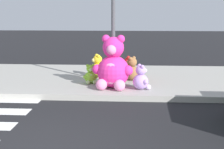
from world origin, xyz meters
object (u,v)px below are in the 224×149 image
at_px(plush_brown, 131,71).
at_px(plush_lavender, 141,79).
at_px(plush_lime, 90,76).
at_px(plush_yellow, 97,68).
at_px(sign_pole, 113,23).
at_px(plush_red, 128,68).
at_px(plush_pink_large, 113,67).

bearing_deg(plush_brown, plush_lavender, -76.77).
bearing_deg(plush_lime, plush_yellow, 85.09).
height_order(sign_pole, plush_yellow, sign_pole).
bearing_deg(plush_lime, sign_pole, 7.85).
bearing_deg(plush_brown, plush_lime, -156.75).
bearing_deg(plush_lavender, sign_pole, 137.27).
distance_m(sign_pole, plush_lavender, 1.78).
height_order(plush_red, plush_lavender, plush_lavender).
xyz_separation_m(plush_pink_large, plush_red, (0.37, 1.51, -0.31)).
bearing_deg(plush_pink_large, plush_brown, 64.08).
distance_m(plush_pink_large, plush_lime, 0.90).
distance_m(sign_pole, plush_yellow, 1.75).
relative_size(plush_red, plush_brown, 0.91).
xyz_separation_m(plush_pink_large, plush_lime, (-0.67, 0.50, -0.34)).
bearing_deg(sign_pole, plush_pink_large, -87.33).
bearing_deg(plush_pink_large, plush_yellow, 111.79).
xyz_separation_m(plush_red, plush_yellow, (-0.95, -0.05, 0.02)).
bearing_deg(plush_red, plush_lavender, -76.90).
bearing_deg(plush_lavender, plush_red, 103.10).
bearing_deg(plush_pink_large, plush_lavender, -9.57).
height_order(plush_pink_large, plush_brown, plush_pink_large).
height_order(plush_lime, plush_red, plush_red).
bearing_deg(plush_red, plush_lime, -135.89).
xyz_separation_m(plush_pink_large, plush_lavender, (0.75, -0.13, -0.30)).
distance_m(plush_pink_large, plush_brown, 1.14).
xyz_separation_m(plush_red, plush_lavender, (0.38, -1.63, 0.01)).
bearing_deg(plush_lime, plush_red, 44.11).
distance_m(plush_red, plush_brown, 0.52).
relative_size(plush_pink_large, plush_red, 2.20).
distance_m(plush_red, plush_yellow, 0.95).
bearing_deg(sign_pole, plush_lime, -172.15).
xyz_separation_m(plush_brown, plush_yellow, (-1.07, 0.46, -0.00)).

